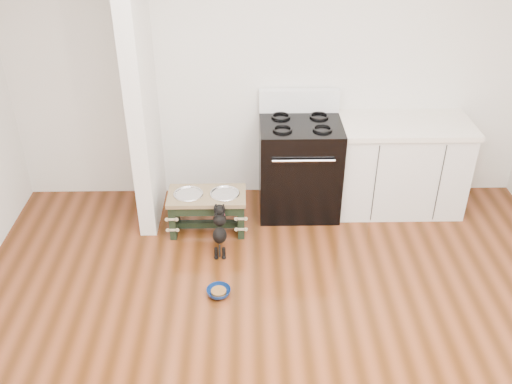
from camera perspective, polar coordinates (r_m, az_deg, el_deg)
name	(u,v)px	position (r m, az deg, el deg)	size (l,w,h in m)	color
ground	(286,381)	(4.09, 3.00, -18.32)	(5.00, 5.00, 0.00)	#42200B
room_shell	(294,175)	(3.04, 3.85, 1.74)	(5.00, 5.00, 5.00)	silver
partition_wall	(140,82)	(5.13, -11.53, 10.71)	(0.15, 0.80, 2.70)	silver
oven_range	(299,165)	(5.49, 4.34, 2.67)	(0.76, 0.69, 1.14)	black
cabinet_run	(400,166)	(5.69, 14.20, 2.55)	(1.24, 0.64, 0.91)	silver
dog_feeder	(207,205)	(5.27, -4.91, -1.29)	(0.71, 0.38, 0.41)	black
puppy	(220,229)	(5.01, -3.65, -3.70)	(0.12, 0.37, 0.43)	black
floor_bowl	(219,292)	(4.68, -3.75, -9.95)	(0.23, 0.23, 0.06)	navy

